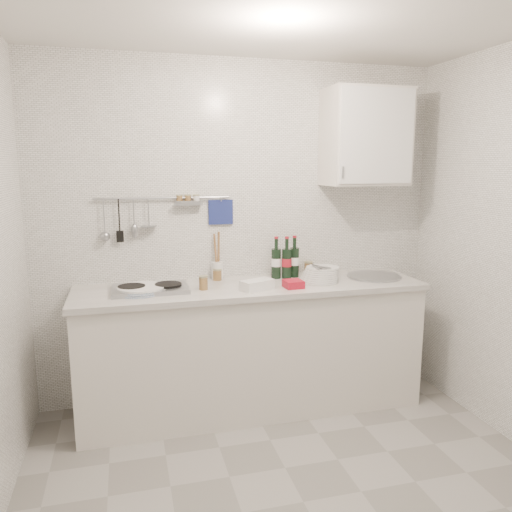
{
  "coord_description": "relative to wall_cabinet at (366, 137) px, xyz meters",
  "views": [
    {
      "loc": [
        -0.84,
        -2.21,
        1.75
      ],
      "look_at": [
        -0.02,
        0.9,
        1.16
      ],
      "focal_mm": 35.0,
      "sensor_mm": 36.0,
      "label": 1
    }
  ],
  "objects": [
    {
      "name": "back_wall",
      "position": [
        -0.9,
        0.18,
        -0.7
      ],
      "size": [
        3.0,
        0.02,
        2.5
      ],
      "primitive_type": "cube",
      "color": "silver",
      "rests_on": "floor"
    },
    {
      "name": "butter_dish",
      "position": [
        -0.9,
        -0.27,
        -1.0
      ],
      "size": [
        0.25,
        0.19,
        0.07
      ],
      "primitive_type": "cube",
      "rotation": [
        0.0,
        0.0,
        0.4
      ],
      "color": "white",
      "rests_on": "counter"
    },
    {
      "name": "jar_a",
      "position": [
        -1.11,
        0.08,
        -0.99
      ],
      "size": [
        0.07,
        0.07,
        0.08
      ],
      "rotation": [
        0.0,
        0.0,
        -0.06
      ],
      "color": "brown",
      "rests_on": "counter"
    },
    {
      "name": "wall_cabinet",
      "position": [
        0.0,
        0.0,
        0.0
      ],
      "size": [
        0.6,
        0.38,
        0.7
      ],
      "color": "silver",
      "rests_on": "back_wall"
    },
    {
      "name": "jar_b",
      "position": [
        -0.38,
        0.13,
        -0.98
      ],
      "size": [
        0.07,
        0.07,
        0.09
      ],
      "rotation": [
        0.0,
        0.0,
        -0.13
      ],
      "color": "brown",
      "rests_on": "counter"
    },
    {
      "name": "plate_stack_sink",
      "position": [
        -0.39,
        -0.14,
        -0.98
      ],
      "size": [
        0.3,
        0.29,
        0.11
      ],
      "rotation": [
        0.0,
        0.0,
        0.23
      ],
      "color": "white",
      "rests_on": "counter"
    },
    {
      "name": "utensil_crock",
      "position": [
        -1.1,
        0.11,
        -0.95
      ],
      "size": [
        0.09,
        0.09,
        0.36
      ],
      "rotation": [
        0.0,
        0.0,
        -0.05
      ],
      "color": "white",
      "rests_on": "counter"
    },
    {
      "name": "wine_bottles",
      "position": [
        -0.6,
        0.03,
        -0.87
      ],
      "size": [
        0.22,
        0.11,
        0.31
      ],
      "rotation": [
        0.0,
        0.0,
        0.06
      ],
      "color": "black",
      "rests_on": "counter"
    },
    {
      "name": "strawberry_punnet",
      "position": [
        -0.64,
        -0.28,
        -1.0
      ],
      "size": [
        0.13,
        0.13,
        0.05
      ],
      "primitive_type": "cube",
      "rotation": [
        0.0,
        0.0,
        0.05
      ],
      "color": "red",
      "rests_on": "counter"
    },
    {
      "name": "plate_stack_hob",
      "position": [
        -1.67,
        -0.14,
        -1.01
      ],
      "size": [
        0.33,
        0.33,
        0.04
      ],
      "rotation": [
        0.0,
        0.0,
        -0.12
      ],
      "color": "#466B9F",
      "rests_on": "counter"
    },
    {
      "name": "wall_rail",
      "position": [
        -1.5,
        0.15,
        -0.52
      ],
      "size": [
        0.98,
        0.09,
        0.34
      ],
      "color": "#93969B",
      "rests_on": "back_wall"
    },
    {
      "name": "counter",
      "position": [
        -0.89,
        -0.12,
        -1.52
      ],
      "size": [
        2.44,
        0.64,
        0.96
      ],
      "color": "silver",
      "rests_on": "floor"
    },
    {
      "name": "jar_d",
      "position": [
        -1.25,
        -0.17,
        -0.98
      ],
      "size": [
        0.06,
        0.06,
        0.09
      ],
      "rotation": [
        0.0,
        0.0,
        -0.02
      ],
      "color": "brown",
      "rests_on": "counter"
    },
    {
      "name": "floor",
      "position": [
        -0.9,
        -1.22,
        -1.95
      ],
      "size": [
        3.0,
        3.0,
        0.0
      ],
      "primitive_type": "plane",
      "color": "slate",
      "rests_on": "ground"
    },
    {
      "name": "jar_c",
      "position": [
        -0.37,
        -0.07,
        -0.99
      ],
      "size": [
        0.07,
        0.07,
        0.08
      ],
      "rotation": [
        0.0,
        0.0,
        0.17
      ],
      "color": "brown",
      "rests_on": "counter"
    }
  ]
}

